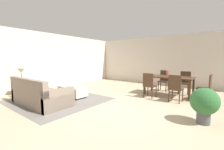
# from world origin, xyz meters

# --- Properties ---
(ground_plane) EXTENTS (10.80, 10.80, 0.00)m
(ground_plane) POSITION_xyz_m (0.00, 0.00, 0.00)
(ground_plane) COLOR tan
(wall_back) EXTENTS (9.00, 0.12, 2.70)m
(wall_back) POSITION_xyz_m (0.00, 5.00, 1.35)
(wall_back) COLOR beige
(wall_back) RESTS_ON ground_plane
(wall_left) EXTENTS (0.12, 11.00, 2.70)m
(wall_left) POSITION_xyz_m (-4.50, 0.50, 1.35)
(wall_left) COLOR beige
(wall_left) RESTS_ON ground_plane
(area_rug) EXTENTS (3.00, 2.80, 0.01)m
(area_rug) POSITION_xyz_m (-2.12, -0.45, 0.00)
(area_rug) COLOR slate
(area_rug) RESTS_ON ground_plane
(couch) EXTENTS (2.12, 0.98, 0.86)m
(couch) POSITION_xyz_m (-2.16, -1.08, 0.29)
(couch) COLOR gray
(couch) RESTS_ON ground_plane
(ottoman_table) EXTENTS (1.14, 0.55, 0.40)m
(ottoman_table) POSITION_xyz_m (-2.08, 0.13, 0.23)
(ottoman_table) COLOR silver
(ottoman_table) RESTS_ON ground_plane
(side_table) EXTENTS (0.40, 0.40, 0.57)m
(side_table) POSITION_xyz_m (-3.52, -1.06, 0.45)
(side_table) COLOR olive
(side_table) RESTS_ON ground_plane
(table_lamp) EXTENTS (0.26, 0.26, 0.53)m
(table_lamp) POSITION_xyz_m (-3.52, -1.06, 0.98)
(table_lamp) COLOR brown
(table_lamp) RESTS_ON side_table
(dining_table) EXTENTS (1.77, 0.90, 0.76)m
(dining_table) POSITION_xyz_m (0.75, 2.57, 0.67)
(dining_table) COLOR #422B1C
(dining_table) RESTS_ON ground_plane
(dining_chair_near_left) EXTENTS (0.42, 0.42, 0.92)m
(dining_chair_near_left) POSITION_xyz_m (0.29, 1.78, 0.52)
(dining_chair_near_left) COLOR #422B1C
(dining_chair_near_left) RESTS_ON ground_plane
(dining_chair_near_right) EXTENTS (0.43, 0.43, 0.92)m
(dining_chair_near_right) POSITION_xyz_m (1.22, 1.76, 0.52)
(dining_chair_near_right) COLOR #422B1C
(dining_chair_near_right) RESTS_ON ground_plane
(dining_chair_far_left) EXTENTS (0.41, 0.41, 0.92)m
(dining_chair_far_left) POSITION_xyz_m (0.32, 3.37, 0.52)
(dining_chair_far_left) COLOR #422B1C
(dining_chair_far_left) RESTS_ON ground_plane
(dining_chair_far_right) EXTENTS (0.41, 0.41, 0.92)m
(dining_chair_far_right) POSITION_xyz_m (1.19, 3.36, 0.52)
(dining_chair_far_right) COLOR #422B1C
(dining_chair_far_right) RESTS_ON ground_plane
(dining_chair_head_east) EXTENTS (0.42, 0.42, 0.92)m
(dining_chair_head_east) POSITION_xyz_m (2.03, 2.56, 0.52)
(dining_chair_head_east) COLOR #422B1C
(dining_chair_head_east) RESTS_ON ground_plane
(vase_centerpiece) EXTENTS (0.11, 0.11, 0.23)m
(vase_centerpiece) POSITION_xyz_m (0.72, 2.55, 0.88)
(vase_centerpiece) COLOR #B26659
(vase_centerpiece) RESTS_ON dining_table
(book_on_ottoman) EXTENTS (0.28, 0.23, 0.03)m
(book_on_ottoman) POSITION_xyz_m (-2.20, 0.13, 0.42)
(book_on_ottoman) COLOR silver
(book_on_ottoman) RESTS_ON ottoman_table
(potted_plant) EXTENTS (0.59, 0.59, 0.81)m
(potted_plant) POSITION_xyz_m (2.17, 0.43, 0.48)
(potted_plant) COLOR #4C4C51
(potted_plant) RESTS_ON ground_plane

